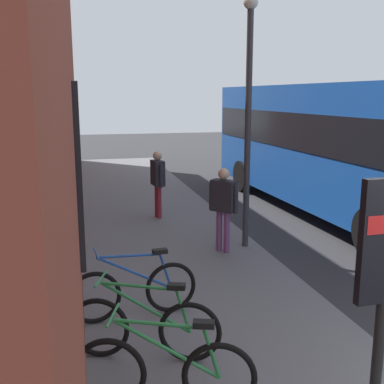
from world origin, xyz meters
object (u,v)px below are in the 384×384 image
pedestrian_crossing_street (158,177)px  city_bus (334,141)px  bicycle_leaning_wall (165,372)px  pedestrian_near_bus (223,201)px  bicycle_far_end (134,290)px  bicycle_mid_rack (145,327)px  street_lamp (249,101)px

pedestrian_crossing_street → city_bus: bearing=-92.3°
bicycle_leaning_wall → pedestrian_near_bus: pedestrian_near_bus is taller
bicycle_far_end → pedestrian_crossing_street: bearing=-13.1°
bicycle_far_end → pedestrian_crossing_street: (5.21, -1.21, 0.61)m
bicycle_mid_rack → city_bus: 8.55m
bicycle_leaning_wall → city_bus: size_ratio=0.16×
bicycle_far_end → city_bus: 7.82m
pedestrian_near_bus → pedestrian_crossing_street: bearing=15.4°
bicycle_far_end → pedestrian_crossing_street: pedestrian_crossing_street is taller
bicycle_far_end → pedestrian_near_bus: pedestrian_near_bus is taller
city_bus → street_lamp: size_ratio=2.22×
bicycle_leaning_wall → pedestrian_near_bus: size_ratio=1.05×
bicycle_leaning_wall → bicycle_far_end: 1.98m
bicycle_leaning_wall → city_bus: city_bus is taller
pedestrian_crossing_street → bicycle_far_end: bearing=166.9°
city_bus → pedestrian_crossing_street: (0.18, 4.62, -0.79)m
pedestrian_near_bus → city_bus: bearing=-55.3°
pedestrian_crossing_street → pedestrian_near_bus: (-2.84, -0.78, -0.01)m
bicycle_mid_rack → pedestrian_crossing_street: size_ratio=1.03×
pedestrian_crossing_street → pedestrian_near_bus: size_ratio=1.01×
city_bus → pedestrian_near_bus: 4.73m
bicycle_leaning_wall → street_lamp: size_ratio=0.36×
pedestrian_crossing_street → pedestrian_near_bus: 2.95m
city_bus → bicycle_far_end: bearing=130.8°
bicycle_mid_rack → pedestrian_crossing_street: (6.27, -1.22, 0.61)m
bicycle_far_end → pedestrian_crossing_street: size_ratio=1.07×
city_bus → bicycle_mid_rack: bearing=136.2°
bicycle_mid_rack → city_bus: size_ratio=0.16×
bicycle_leaning_wall → bicycle_far_end: (1.98, 0.06, -0.00)m
city_bus → street_lamp: bearing=126.6°
bicycle_far_end → city_bus: bearing=-49.2°
street_lamp → bicycle_far_end: bearing=135.5°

